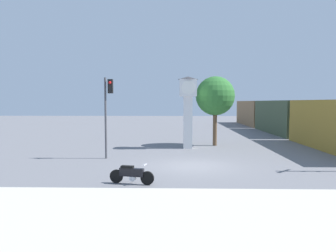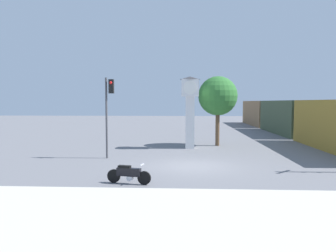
# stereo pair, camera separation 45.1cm
# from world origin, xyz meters

# --- Properties ---
(ground_plane) EXTENTS (120.00, 120.00, 0.00)m
(ground_plane) POSITION_xyz_m (0.00, 0.00, 0.00)
(ground_plane) COLOR slate
(sidewalk_strip) EXTENTS (36.00, 6.00, 0.10)m
(sidewalk_strip) POSITION_xyz_m (0.00, -7.75, 0.05)
(sidewalk_strip) COLOR #BCB7A8
(sidewalk_strip) RESTS_ON ground_plane
(motorcycle) EXTENTS (1.82, 0.56, 0.81)m
(motorcycle) POSITION_xyz_m (-2.61, -3.75, 0.39)
(motorcycle) COLOR black
(motorcycle) RESTS_ON ground_plane
(clock_tower) EXTENTS (1.41, 1.41, 5.02)m
(clock_tower) POSITION_xyz_m (-0.05, 6.40, 3.33)
(clock_tower) COLOR white
(clock_tower) RESTS_ON ground_plane
(freight_train) EXTENTS (2.80, 36.34, 3.40)m
(freight_train) POSITION_xyz_m (10.17, 18.01, 1.70)
(freight_train) COLOR olive
(freight_train) RESTS_ON ground_plane
(traffic_light) EXTENTS (0.50, 0.35, 4.64)m
(traffic_light) POSITION_xyz_m (-4.75, 2.09, 3.17)
(traffic_light) COLOR #47474C
(traffic_light) RESTS_ON ground_plane
(street_tree) EXTENTS (2.89, 2.89, 5.15)m
(street_tree) POSITION_xyz_m (2.02, 7.90, 3.68)
(street_tree) COLOR brown
(street_tree) RESTS_ON ground_plane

